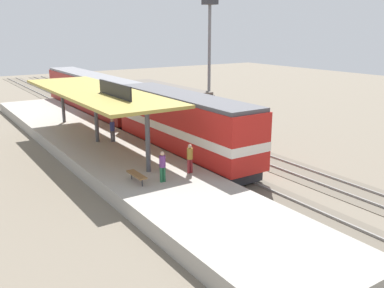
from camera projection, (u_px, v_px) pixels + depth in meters
name	position (u px, v px, depth m)	size (l,w,h in m)	color
ground_plane	(174.00, 141.00, 34.55)	(120.00, 120.00, 0.00)	#706656
track_near	(153.00, 144.00, 33.47)	(3.20, 110.00, 0.16)	#5F5649
track_far	(200.00, 136.00, 35.92)	(3.20, 110.00, 0.16)	#5F5649
platform	(98.00, 147.00, 30.91)	(6.00, 44.00, 0.90)	#9E998E
station_canopy	(95.00, 93.00, 29.75)	(5.20, 18.00, 4.70)	#47474C
platform_bench	(137.00, 175.00, 22.46)	(0.44, 1.70, 0.50)	#333338
locomotive	(183.00, 125.00, 29.21)	(2.93, 14.43, 4.44)	#28282D
passenger_carriage_single	(91.00, 94.00, 43.70)	(2.90, 20.00, 4.24)	#28282D
freight_car	(166.00, 104.00, 40.15)	(2.80, 12.00, 3.54)	#28282D
light_mast	(210.00, 35.00, 38.01)	(1.10, 1.10, 11.70)	slate
person_waiting	(163.00, 165.00, 22.46)	(0.34, 0.34, 1.71)	#23603D
person_walking	(112.00, 129.00, 30.54)	(0.34, 0.34, 1.71)	#4C4C51
person_boarding	(190.00, 157.00, 23.86)	(0.34, 0.34, 1.71)	maroon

